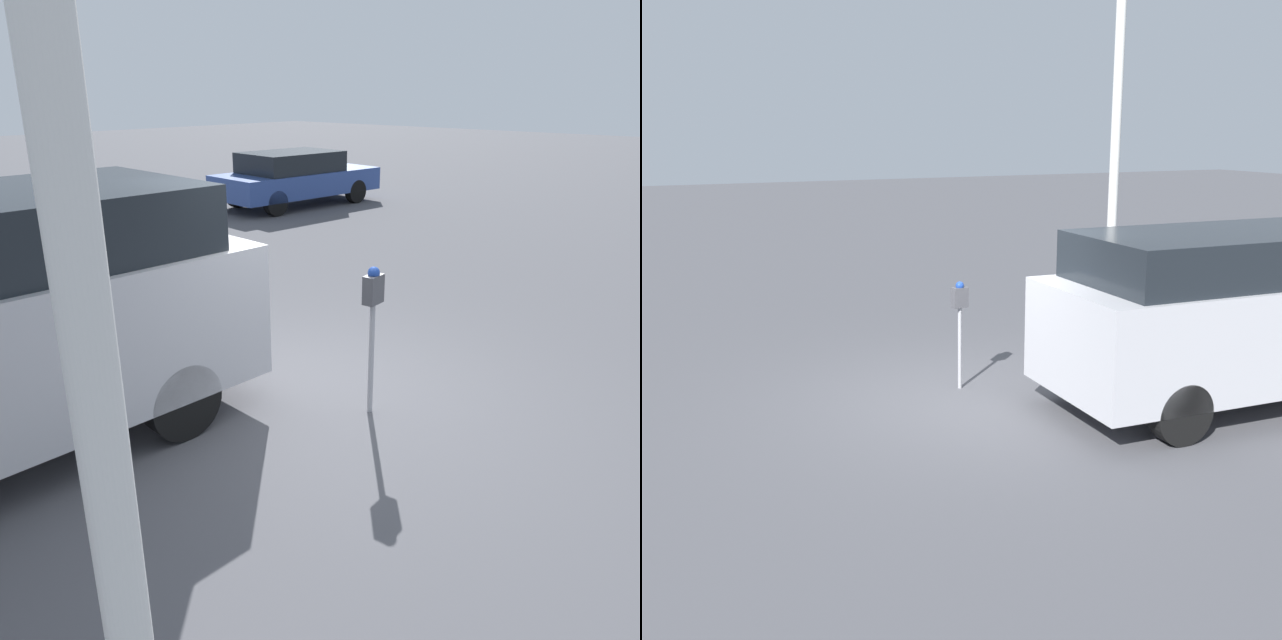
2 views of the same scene
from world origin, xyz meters
The scene contains 5 objects.
ground_plane centered at (0.00, 0.00, 0.00)m, with size 80.00×80.00×0.00m, color #4C4C51.
parking_meter_near centered at (-0.07, 0.39, 1.05)m, with size 0.21×0.13×1.42m.
lamp_post centered at (3.38, 2.04, 1.97)m, with size 0.44×0.44×6.11m.
parked_van centered at (2.85, -1.48, 1.17)m, with size 5.02×2.16×2.14m.
fire_hydrant centered at (4.29, 0.62, 0.37)m, with size 0.20×0.20×0.74m.
Camera 2 is at (-4.20, -8.70, 3.36)m, focal length 45.00 mm.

